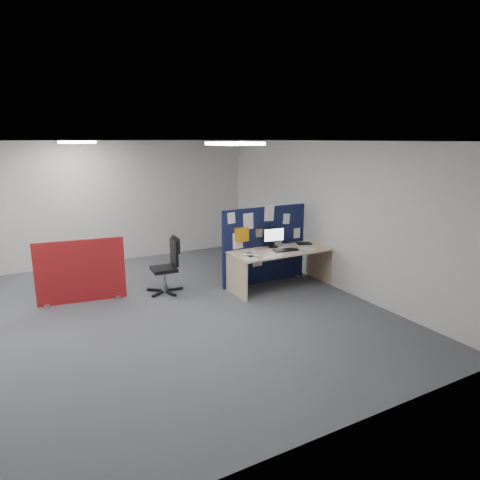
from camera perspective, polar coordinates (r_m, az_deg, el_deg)
name	(u,v)px	position (r m, az deg, el deg)	size (l,w,h in m)	color
floor	(83,330)	(6.81, -20.21, -11.20)	(9.00, 9.00, 0.00)	#4D4F54
ceiling	(66,141)	(6.23, -22.24, 12.09)	(9.00, 7.00, 0.02)	white
wall_back	(50,207)	(9.81, -24.04, 4.09)	(9.00, 0.02, 2.70)	silver
wall_front	(150,343)	(3.12, -11.90, -13.31)	(9.00, 0.02, 2.70)	silver
wall_right	(327,214)	(8.24, 11.51, 3.42)	(0.02, 7.00, 2.70)	silver
ceiling_lights	(84,143)	(6.94, -20.12, 12.04)	(4.10, 4.10, 0.04)	white
navy_divider	(264,245)	(8.21, 3.16, -0.67)	(1.80, 0.30, 1.51)	#10193B
main_desk	(279,258)	(8.03, 5.21, -2.35)	(1.93, 0.86, 0.73)	tan
monitor_main	(273,236)	(8.07, 4.48, 0.49)	(0.43, 0.18, 0.38)	black
keyboard	(286,250)	(7.90, 6.11, -1.32)	(0.45, 0.18, 0.03)	black
mouse	(295,248)	(8.02, 7.33, -1.10)	(0.10, 0.06, 0.03)	#9C9CA1
paper_tray	(304,243)	(8.45, 8.55, -0.46)	(0.28, 0.22, 0.01)	black
red_divider	(81,272)	(7.75, -20.45, -4.02)	(1.45, 0.30, 1.09)	#A3151F
office_chair	(169,262)	(7.83, -9.44, -2.90)	(0.64, 0.66, 1.00)	black
desk_papers	(269,251)	(7.83, 3.82, -1.49)	(1.52, 0.86, 0.00)	white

